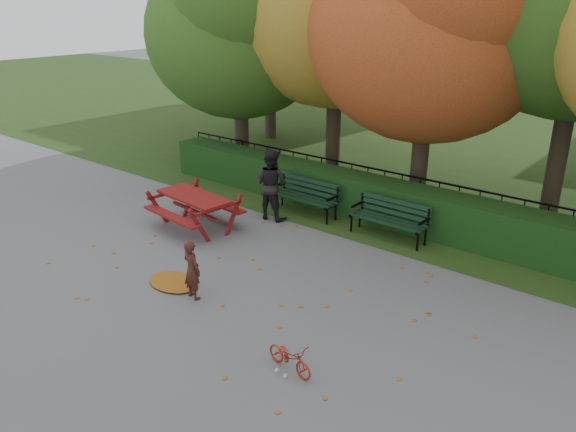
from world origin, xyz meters
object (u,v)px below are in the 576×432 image
Objects in this scene: child at (192,270)px; adult at (271,184)px; bench_left at (306,194)px; tree_a at (241,20)px; tree_c at (442,12)px; bicycle at (290,357)px; picnic_table at (194,203)px; bench_right at (390,216)px.

adult reaches higher than child.
child is (1.02, -4.71, 0.04)m from bench_left.
bench_left is at bearing -25.76° from tree_a.
tree_a is 0.94× the size of tree_c.
tree_c is at bearing 19.80° from bicycle.
bench_left is at bearing -133.36° from tree_c.
tree_c reaches higher than picnic_table.
bicycle is at bearing -75.71° from bench_right.
tree_c reaches higher than bench_left.
child is at bearing -99.06° from tree_c.
tree_c reaches higher than tree_a.
picnic_table is at bearing 52.13° from adult.
picnic_table is at bearing -34.75° from child.
bench_left is 1.60× the size of child.
tree_c reaches higher than bench_right.
bench_right is (0.27, -2.26, -4.30)m from tree_c.
tree_a is 5.89m from bench_left.
bicycle is at bearing -43.13° from tree_a.
bench_right is at bearing -16.61° from tree_a.
tree_c is 8.25m from child.
bench_left and bench_right have the same top height.
bench_right is at bearing -83.30° from tree_c.
picnic_table is at bearing -120.58° from bench_left.
child is (2.46, -2.28, -0.08)m from picnic_table.
picnic_table reaches higher than bench_left.
child is (-1.11, -6.97, -4.26)m from tree_c.
tree_c reaches higher than adult.
picnic_table reaches higher than bicycle.
child reaches higher than bench_right.
tree_a is 4.16× the size of bench_left.
bicycle is at bearing -77.94° from tree_c.
tree_a is at bearing 125.69° from picnic_table.
tree_c is 7.23m from picnic_table.
bench_left is 1.00m from adult.
bench_right is at bearing -171.75° from adult.
tree_a is 4.16× the size of bench_right.
bench_left reaches higher than bicycle.
bench_right is 0.86× the size of picnic_table.
child reaches higher than bench_left.
tree_c is 7.11× the size of child.
tree_a is 6.65× the size of child.
tree_a is at bearing -45.30° from child.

